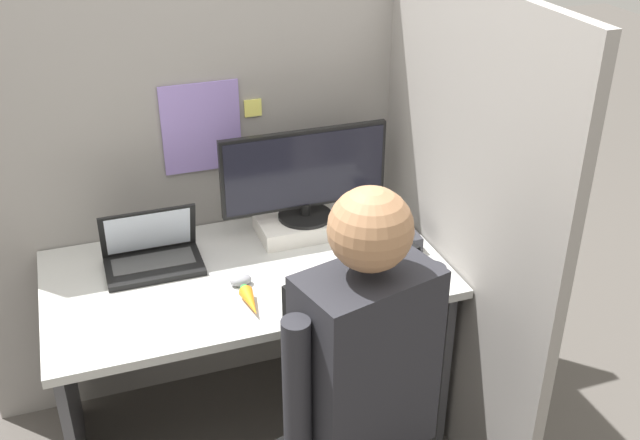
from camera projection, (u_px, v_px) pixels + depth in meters
cubicle_panel_back at (219, 192)px, 2.79m from camera, size 1.83×0.05×1.65m
cubicle_panel_right at (441, 218)px, 2.61m from camera, size 0.04×1.37×1.65m
desk at (248, 314)px, 2.61m from camera, size 1.33×0.73×0.71m
paper_box at (305, 224)px, 2.74m from camera, size 0.35×0.21×0.06m
monitor at (305, 174)px, 2.65m from camera, size 0.61×0.20×0.34m
laptop at (152, 255)px, 2.53m from camera, size 0.32×0.21×0.21m
mouse at (241, 280)px, 2.44m from camera, size 0.07×0.05×0.04m
stapler at (409, 239)px, 2.65m from camera, size 0.05×0.13×0.06m
carrot_toy at (251, 302)px, 2.32m from camera, size 0.05×0.16×0.05m
office_chair at (357, 434)px, 2.14m from camera, size 0.56×0.61×0.97m
person at (368, 400)px, 1.87m from camera, size 0.47×0.50×1.33m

